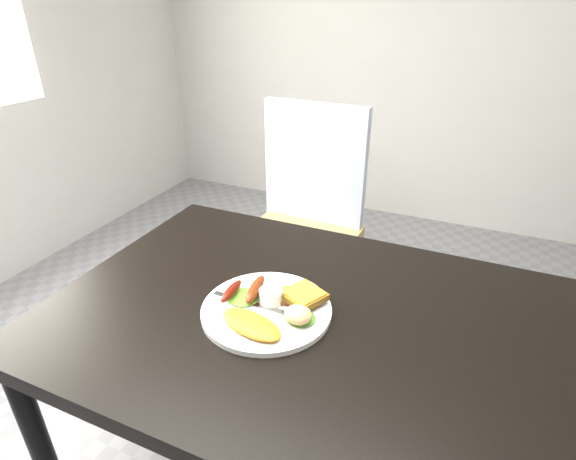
{
  "coord_description": "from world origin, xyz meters",
  "views": [
    {
      "loc": [
        0.27,
        -0.76,
        1.38
      ],
      "look_at": [
        -0.1,
        0.09,
        0.9
      ],
      "focal_mm": 28.0,
      "sensor_mm": 36.0,
      "label": 1
    }
  ],
  "objects": [
    {
      "name": "lettuce_left",
      "position": [
        -0.17,
        -0.02,
        0.77
      ],
      "size": [
        0.1,
        0.09,
        0.01
      ],
      "primitive_type": "ellipsoid",
      "rotation": [
        0.0,
        0.0,
        -0.26
      ],
      "color": "#539E2A",
      "rests_on": "plate"
    },
    {
      "name": "omelette",
      "position": [
        -0.1,
        -0.11,
        0.77
      ],
      "size": [
        0.17,
        0.11,
        0.02
      ],
      "primitive_type": "ellipsoid",
      "rotation": [
        0.0,
        0.0,
        -0.25
      ],
      "color": "orange",
      "rests_on": "plate"
    },
    {
      "name": "toast_a",
      "position": [
        -0.06,
        0.03,
        0.77
      ],
      "size": [
        0.09,
        0.09,
        0.01
      ],
      "primitive_type": "cube",
      "rotation": [
        0.0,
        0.0,
        0.49
      ],
      "color": "brown",
      "rests_on": "plate"
    },
    {
      "name": "lettuce_right",
      "position": [
        -0.02,
        -0.04,
        0.77
      ],
      "size": [
        0.09,
        0.08,
        0.01
      ],
      "primitive_type": "ellipsoid",
      "rotation": [
        0.0,
        0.0,
        -0.29
      ],
      "color": "#528224",
      "rests_on": "plate"
    },
    {
      "name": "dining_table",
      "position": [
        0.0,
        0.0,
        0.73
      ],
      "size": [
        1.2,
        0.8,
        0.04
      ],
      "primitive_type": "cube",
      "color": "black",
      "rests_on": "ground"
    },
    {
      "name": "sausage_b",
      "position": [
        -0.14,
        -0.0,
        0.78
      ],
      "size": [
        0.04,
        0.11,
        0.03
      ],
      "primitive_type": "ellipsoid",
      "rotation": [
        0.0,
        0.0,
        0.16
      ],
      "color": "brown",
      "rests_on": "lettuce_left"
    },
    {
      "name": "toast_b",
      "position": [
        -0.03,
        0.02,
        0.78
      ],
      "size": [
        0.11,
        0.11,
        0.01
      ],
      "primitive_type": "cube",
      "rotation": [
        0.0,
        0.0,
        -0.46
      ],
      "color": "#875F18",
      "rests_on": "toast_a"
    },
    {
      "name": "sausage_a",
      "position": [
        -0.19,
        -0.03,
        0.78
      ],
      "size": [
        0.03,
        0.09,
        0.02
      ],
      "primitive_type": "ellipsoid",
      "rotation": [
        0.0,
        0.0,
        0.03
      ],
      "color": "#5A210F",
      "rests_on": "lettuce_left"
    },
    {
      "name": "dining_chair",
      "position": [
        -0.37,
        0.78,
        0.45
      ],
      "size": [
        0.49,
        0.49,
        0.06
      ],
      "primitive_type": "cube",
      "rotation": [
        0.0,
        0.0,
        -0.05
      ],
      "color": "tan",
      "rests_on": "ground"
    },
    {
      "name": "room_back_panel",
      "position": [
        0.0,
        2.25,
        1.35
      ],
      "size": [
        4.0,
        0.04,
        2.7
      ],
      "primitive_type": "cube",
      "color": "silver",
      "rests_on": "ground"
    },
    {
      "name": "person",
      "position": [
        -0.01,
        0.57,
        0.73
      ],
      "size": [
        0.62,
        0.53,
        1.45
      ],
      "primitive_type": "imported",
      "rotation": [
        0.0,
        0.0,
        3.56
      ],
      "color": "navy",
      "rests_on": "ground"
    },
    {
      "name": "ramekin",
      "position": [
        -0.1,
        -0.01,
        0.78
      ],
      "size": [
        0.06,
        0.06,
        0.03
      ],
      "primitive_type": "cylinder",
      "rotation": [
        0.0,
        0.0,
        0.06
      ],
      "color": "white",
      "rests_on": "plate"
    },
    {
      "name": "plate",
      "position": [
        -0.1,
        -0.03,
        0.76
      ],
      "size": [
        0.29,
        0.29,
        0.01
      ],
      "primitive_type": "cylinder",
      "color": "white",
      "rests_on": "dining_table"
    },
    {
      "name": "fork",
      "position": [
        -0.15,
        -0.04,
        0.76
      ],
      "size": [
        0.18,
        0.02,
        0.0
      ],
      "primitive_type": "cube",
      "rotation": [
        0.0,
        0.0,
        -0.02
      ],
      "color": "#ADAFB7",
      "rests_on": "plate"
    },
    {
      "name": "potato_salad",
      "position": [
        -0.02,
        -0.06,
        0.79
      ],
      "size": [
        0.07,
        0.07,
        0.03
      ],
      "primitive_type": "ellipsoid",
      "rotation": [
        0.0,
        0.0,
        -0.23
      ],
      "color": "beige",
      "rests_on": "lettuce_right"
    }
  ]
}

